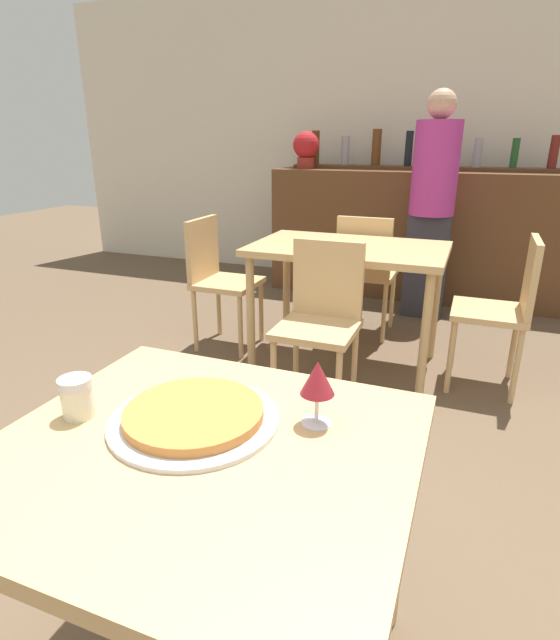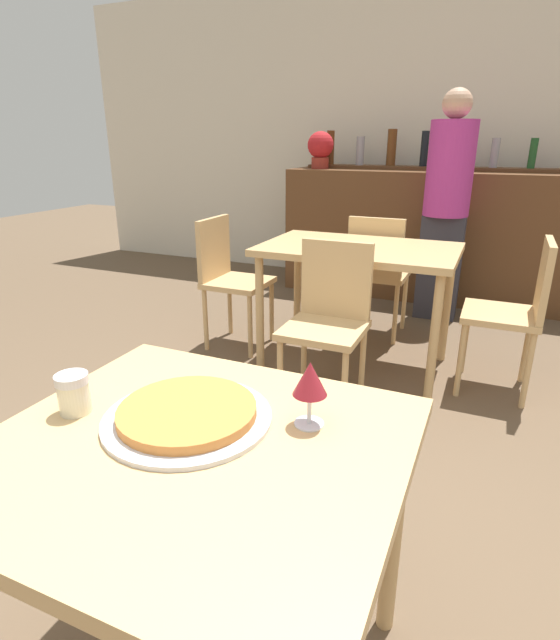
{
  "view_description": "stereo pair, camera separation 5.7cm",
  "coord_description": "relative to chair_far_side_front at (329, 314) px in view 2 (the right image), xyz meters",
  "views": [
    {
      "loc": [
        0.5,
        -0.8,
        1.37
      ],
      "look_at": [
        -0.03,
        0.55,
        0.85
      ],
      "focal_mm": 28.0,
      "sensor_mm": 36.0,
      "label": 1
    },
    {
      "loc": [
        0.55,
        -0.78,
        1.37
      ],
      "look_at": [
        -0.03,
        0.55,
        0.85
      ],
      "focal_mm": 28.0,
      "sensor_mm": 36.0,
      "label": 2
    }
  ],
  "objects": [
    {
      "name": "wall_back",
      "position": [
        0.2,
        2.8,
        0.88
      ],
      "size": [
        8.0,
        0.05,
        2.8
      ],
      "color": "silver",
      "rests_on": "ground_plane"
    },
    {
      "name": "dining_table_near",
      "position": [
        0.2,
        -1.57,
        0.14
      ],
      "size": [
        0.91,
        0.83,
        0.75
      ],
      "color": "tan",
      "rests_on": "ground_plane"
    },
    {
      "name": "dining_table_far",
      "position": [
        0.0,
        0.54,
        0.17
      ],
      "size": [
        1.15,
        0.74,
        0.78
      ],
      "color": "tan",
      "rests_on": "ground_plane"
    },
    {
      "name": "bar_counter",
      "position": [
        0.2,
        2.29,
        0.04
      ],
      "size": [
        2.6,
        0.56,
        1.12
      ],
      "color": "brown",
      "rests_on": "ground_plane"
    },
    {
      "name": "bar_back_shelf",
      "position": [
        0.16,
        2.43,
        0.67
      ],
      "size": [
        2.39,
        0.24,
        0.34
      ],
      "color": "brown",
      "rests_on": "bar_counter"
    },
    {
      "name": "chair_far_side_front",
      "position": [
        0.0,
        0.0,
        0.0
      ],
      "size": [
        0.4,
        0.4,
        0.88
      ],
      "color": "tan",
      "rests_on": "ground_plane"
    },
    {
      "name": "chair_far_side_back",
      "position": [
        0.0,
        1.08,
        0.0
      ],
      "size": [
        0.4,
        0.4,
        0.88
      ],
      "rotation": [
        0.0,
        0.0,
        3.14
      ],
      "color": "tan",
      "rests_on": "ground_plane"
    },
    {
      "name": "chair_far_side_left",
      "position": [
        -0.9,
        0.54,
        0.0
      ],
      "size": [
        0.4,
        0.4,
        0.88
      ],
      "rotation": [
        0.0,
        0.0,
        1.57
      ],
      "color": "tan",
      "rests_on": "ground_plane"
    },
    {
      "name": "chair_far_side_right",
      "position": [
        0.9,
        0.54,
        0.0
      ],
      "size": [
        0.4,
        0.4,
        0.88
      ],
      "rotation": [
        0.0,
        0.0,
        -1.57
      ],
      "color": "tan",
      "rests_on": "ground_plane"
    },
    {
      "name": "pizza_tray",
      "position": [
        0.14,
        -1.49,
        0.24
      ],
      "size": [
        0.4,
        0.4,
        0.04
      ],
      "color": "silver",
      "rests_on": "dining_table_near"
    },
    {
      "name": "cheese_shaker",
      "position": [
        -0.14,
        -1.57,
        0.28
      ],
      "size": [
        0.08,
        0.08,
        0.1
      ],
      "color": "beige",
      "rests_on": "dining_table_near"
    },
    {
      "name": "person_standing",
      "position": [
        0.36,
        1.71,
        0.42
      ],
      "size": [
        0.34,
        0.34,
        1.72
      ],
      "color": "#2D2D38",
      "rests_on": "ground_plane"
    },
    {
      "name": "wine_glass",
      "position": [
        0.4,
        -1.39,
        0.34
      ],
      "size": [
        0.08,
        0.08,
        0.16
      ],
      "color": "silver",
      "rests_on": "dining_table_near"
    },
    {
      "name": "potted_plant",
      "position": [
        -0.85,
        2.24,
        0.78
      ],
      "size": [
        0.24,
        0.24,
        0.33
      ],
      "color": "maroon",
      "rests_on": "bar_counter"
    }
  ]
}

